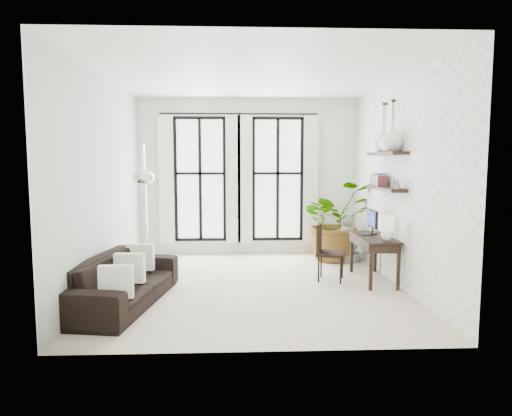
{
  "coord_description": "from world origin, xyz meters",
  "views": [
    {
      "loc": [
        -0.26,
        -6.97,
        1.95
      ],
      "look_at": [
        0.06,
        0.3,
        1.18
      ],
      "focal_mm": 32.0,
      "sensor_mm": 36.0,
      "label": 1
    }
  ],
  "objects": [
    {
      "name": "wall_shelves",
      "position": [
        2.11,
        0.22,
        1.73
      ],
      "size": [
        0.25,
        1.3,
        0.6
      ],
      "color": "black",
      "rests_on": "wall_right"
    },
    {
      "name": "arc_lamp",
      "position": [
        -1.7,
        0.26,
        1.74
      ],
      "size": [
        0.72,
        2.49,
        2.23
      ],
      "color": "silver",
      "rests_on": "floor"
    },
    {
      "name": "windows",
      "position": [
        -0.2,
        2.43,
        1.56
      ],
      "size": [
        3.26,
        0.13,
        2.65
      ],
      "color": "white",
      "rests_on": "wall_back"
    },
    {
      "name": "plant",
      "position": [
        1.66,
        1.74,
        0.78
      ],
      "size": [
        1.72,
        1.61,
        1.55
      ],
      "primitive_type": "imported",
      "rotation": [
        0.0,
        0.0,
        0.34
      ],
      "color": "#2D7228",
      "rests_on": "floor"
    },
    {
      "name": "wall_back",
      "position": [
        0.0,
        2.5,
        1.6
      ],
      "size": [
        4.5,
        0.0,
        4.5
      ],
      "primitive_type": "plane",
      "rotation": [
        1.57,
        0.0,
        0.0
      ],
      "color": "white",
      "rests_on": "floor"
    },
    {
      "name": "wall_left",
      "position": [
        -2.25,
        0.0,
        1.6
      ],
      "size": [
        0.0,
        5.0,
        5.0
      ],
      "primitive_type": "plane",
      "rotation": [
        1.57,
        0.0,
        1.57
      ],
      "color": "#A7BBAD",
      "rests_on": "floor"
    },
    {
      "name": "desk_chair",
      "position": [
        1.19,
        0.27,
        0.52
      ],
      "size": [
        0.55,
        0.55,
        0.92
      ],
      "rotation": [
        0.0,
        0.0,
        -0.3
      ],
      "color": "black",
      "rests_on": "floor"
    },
    {
      "name": "vase_b",
      "position": [
        2.11,
        0.33,
        2.27
      ],
      "size": [
        0.37,
        0.37,
        0.38
      ],
      "primitive_type": "imported",
      "color": "white",
      "rests_on": "shelf_upper"
    },
    {
      "name": "wall_right",
      "position": [
        2.25,
        0.0,
        1.6
      ],
      "size": [
        0.0,
        5.0,
        5.0
      ],
      "primitive_type": "plane",
      "rotation": [
        1.57,
        0.0,
        -1.57
      ],
      "color": "white",
      "rests_on": "floor"
    },
    {
      "name": "floor",
      "position": [
        0.0,
        0.0,
        0.0
      ],
      "size": [
        5.0,
        5.0,
        0.0
      ],
      "primitive_type": "plane",
      "color": "beige",
      "rests_on": "ground"
    },
    {
      "name": "ceiling",
      "position": [
        0.0,
        0.0,
        3.2
      ],
      "size": [
        5.0,
        5.0,
        0.0
      ],
      "primitive_type": "plane",
      "color": "white",
      "rests_on": "wall_back"
    },
    {
      "name": "sofa",
      "position": [
        -1.8,
        -0.87,
        0.33
      ],
      "size": [
        1.24,
        2.36,
        0.66
      ],
      "primitive_type": "imported",
      "rotation": [
        0.0,
        0.0,
        1.41
      ],
      "color": "black",
      "rests_on": "floor"
    },
    {
      "name": "buddha",
      "position": [
        1.89,
        1.66,
        0.38
      ],
      "size": [
        0.51,
        0.51,
        0.91
      ],
      "color": "gray",
      "rests_on": "floor"
    },
    {
      "name": "desk",
      "position": [
        1.95,
        0.12,
        0.69
      ],
      "size": [
        0.52,
        1.23,
        1.12
      ],
      "color": "black",
      "rests_on": "floor"
    },
    {
      "name": "vase_a",
      "position": [
        2.11,
        -0.07,
        2.27
      ],
      "size": [
        0.37,
        0.37,
        0.38
      ],
      "primitive_type": "imported",
      "color": "white",
      "rests_on": "shelf_upper"
    },
    {
      "name": "throw_pillows",
      "position": [
        -1.7,
        -0.87,
        0.5
      ],
      "size": [
        0.4,
        1.52,
        0.4
      ],
      "color": "silver",
      "rests_on": "sofa"
    }
  ]
}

